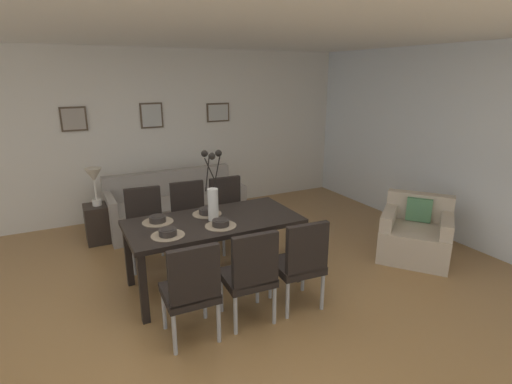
{
  "coord_description": "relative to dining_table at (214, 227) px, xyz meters",
  "views": [
    {
      "loc": [
        -1.12,
        -3.06,
        2.21
      ],
      "look_at": [
        0.81,
        0.73,
        0.94
      ],
      "focal_mm": 27.63,
      "sensor_mm": 36.0,
      "label": 1
    }
  ],
  "objects": [
    {
      "name": "bowl_near_right",
      "position": [
        -0.54,
        0.2,
        0.12
      ],
      "size": [
        0.17,
        0.17,
        0.07
      ],
      "color": "#2D2826",
      "rests_on": "dining_table"
    },
    {
      "name": "ground_plane",
      "position": [
        -0.25,
        -0.6,
        -0.66
      ],
      "size": [
        9.0,
        9.0,
        0.0
      ],
      "primitive_type": "plane",
      "color": "olive"
    },
    {
      "name": "framed_picture_right",
      "position": [
        1.11,
        2.58,
        0.94
      ],
      "size": [
        0.4,
        0.03,
        0.31
      ],
      "color": "#473828"
    },
    {
      "name": "table_lamp",
      "position": [
        -0.99,
        1.78,
        0.23
      ],
      "size": [
        0.22,
        0.22,
        0.51
      ],
      "color": "beige",
      "rests_on": "side_table"
    },
    {
      "name": "dining_chair_near_left",
      "position": [
        -0.53,
        -0.83,
        -0.15
      ],
      "size": [
        0.45,
        0.45,
        0.92
      ],
      "color": "black",
      "rests_on": "ground"
    },
    {
      "name": "placemat_far_right",
      "position": [
        0.0,
        0.2,
        0.08
      ],
      "size": [
        0.32,
        0.32,
        0.01
      ],
      "primitive_type": "cylinder",
      "color": "#7F705B",
      "rests_on": "dining_table"
    },
    {
      "name": "bowl_far_right",
      "position": [
        0.0,
        0.2,
        0.12
      ],
      "size": [
        0.17,
        0.17,
        0.07
      ],
      "color": "#2D2826",
      "rests_on": "dining_table"
    },
    {
      "name": "ceiling_panel",
      "position": [
        -0.25,
        -0.2,
        1.98
      ],
      "size": [
        9.0,
        7.2,
        0.08
      ],
      "primitive_type": "cube",
      "color": "white"
    },
    {
      "name": "dining_chair_mid_right",
      "position": [
        0.53,
        0.84,
        -0.15
      ],
      "size": [
        0.44,
        0.44,
        0.92
      ],
      "color": "black",
      "rests_on": "ground"
    },
    {
      "name": "placemat_near_left",
      "position": [
        -0.54,
        -0.2,
        0.08
      ],
      "size": [
        0.32,
        0.32,
        0.01
      ],
      "primitive_type": "cylinder",
      "color": "#7F705B",
      "rests_on": "dining_table"
    },
    {
      "name": "dining_chair_far_left",
      "position": [
        0.03,
        -0.82,
        -0.15
      ],
      "size": [
        0.46,
        0.46,
        0.92
      ],
      "color": "black",
      "rests_on": "ground"
    },
    {
      "name": "bowl_far_left",
      "position": [
        0.0,
        -0.2,
        0.12
      ],
      "size": [
        0.17,
        0.17,
        0.07
      ],
      "color": "#2D2826",
      "rests_on": "dining_table"
    },
    {
      "name": "bowl_near_left",
      "position": [
        -0.54,
        -0.2,
        0.12
      ],
      "size": [
        0.17,
        0.17,
        0.07
      ],
      "color": "#2D2826",
      "rests_on": "dining_table"
    },
    {
      "name": "side_table",
      "position": [
        -0.99,
        1.78,
        -0.4
      ],
      "size": [
        0.36,
        0.36,
        0.52
      ],
      "primitive_type": "cube",
      "color": "black",
      "rests_on": "ground"
    },
    {
      "name": "dining_chair_near_right",
      "position": [
        -0.55,
        0.84,
        -0.15
      ],
      "size": [
        0.47,
        0.47,
        0.92
      ],
      "color": "black",
      "rests_on": "ground"
    },
    {
      "name": "sofa",
      "position": [
        0.09,
        1.87,
        -0.38
      ],
      "size": [
        1.94,
        0.84,
        0.8
      ],
      "color": "gray",
      "rests_on": "ground"
    },
    {
      "name": "framed_picture_left",
      "position": [
        -1.11,
        2.58,
        0.94
      ],
      "size": [
        0.35,
        0.03,
        0.35
      ],
      "color": "#473828"
    },
    {
      "name": "placemat_far_left",
      "position": [
        0.0,
        -0.2,
        0.08
      ],
      "size": [
        0.32,
        0.32,
        0.01
      ],
      "primitive_type": "cylinder",
      "color": "#7F705B",
      "rests_on": "dining_table"
    },
    {
      "name": "dining_table",
      "position": [
        0.0,
        0.0,
        0.0
      ],
      "size": [
        1.8,
        0.88,
        0.74
      ],
      "color": "black",
      "rests_on": "ground"
    },
    {
      "name": "side_window_wall",
      "position": [
        3.4,
        -0.2,
        0.64
      ],
      "size": [
        0.1,
        6.3,
        2.6
      ],
      "primitive_type": "cube",
      "color": "white",
      "rests_on": "ground"
    },
    {
      "name": "centerpiece_vase",
      "position": [
        0.0,
        0.0,
        0.36
      ],
      "size": [
        0.21,
        0.23,
        0.73
      ],
      "color": "silver",
      "rests_on": "dining_table"
    },
    {
      "name": "dining_chair_far_right",
      "position": [
        0.01,
        0.85,
        -0.15
      ],
      "size": [
        0.47,
        0.47,
        0.92
      ],
      "color": "black",
      "rests_on": "ground"
    },
    {
      "name": "dining_chair_mid_left",
      "position": [
        0.56,
        -0.83,
        -0.15
      ],
      "size": [
        0.47,
        0.47,
        0.92
      ],
      "color": "black",
      "rests_on": "ground"
    },
    {
      "name": "back_wall_panel",
      "position": [
        -0.25,
        2.65,
        0.64
      ],
      "size": [
        9.0,
        0.1,
        2.6
      ],
      "primitive_type": "cube",
      "color": "silver",
      "rests_on": "ground"
    },
    {
      "name": "framed_picture_center",
      "position": [
        0.0,
        2.58,
        0.94
      ],
      "size": [
        0.35,
        0.03,
        0.39
      ],
      "color": "#473828"
    },
    {
      "name": "placemat_near_right",
      "position": [
        -0.54,
        0.2,
        0.08
      ],
      "size": [
        0.32,
        0.32,
        0.01
      ],
      "primitive_type": "cylinder",
      "color": "#7F705B",
      "rests_on": "dining_table"
    },
    {
      "name": "armchair",
      "position": [
        2.49,
        -0.51,
        -0.38
      ],
      "size": [
        1.12,
        1.12,
        0.75
      ],
      "color": "#B7A893",
      "rests_on": "ground"
    }
  ]
}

